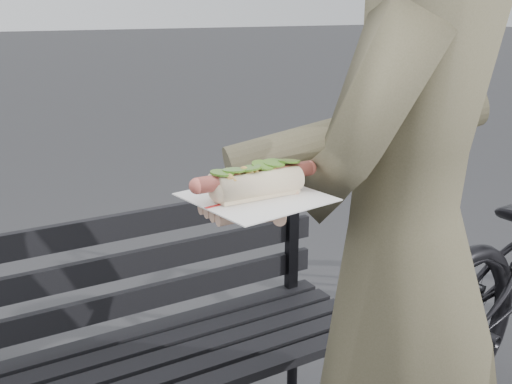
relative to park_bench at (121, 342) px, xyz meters
The scene contains 3 objects.
park_bench is the anchor object (origin of this frame).
person 0.92m from the park_bench, 58.97° to the right, with size 0.70×0.46×1.91m, color brown.
held_hotdog 1.03m from the park_bench, 74.24° to the right, with size 0.64×0.30×0.20m.
Camera 1 is at (-0.56, -0.71, 1.48)m, focal length 42.00 mm.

